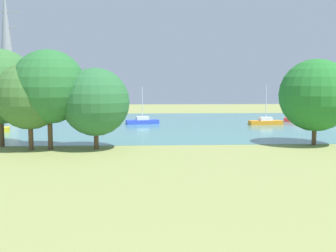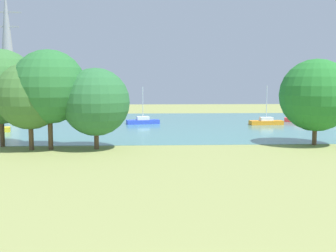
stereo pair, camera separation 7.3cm
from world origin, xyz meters
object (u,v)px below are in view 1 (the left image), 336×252
Objects in this scene: sailboat_orange at (266,122)px; tree_mid_shore at (0,87)px; tree_east_far at (29,96)px; sailboat_red at (300,119)px; tree_west_near at (96,102)px; sailboat_green at (334,117)px; tree_east_near at (316,95)px; sailboat_blue at (142,121)px; electricity_pylon at (7,49)px; tree_west_far at (49,87)px.

tree_mid_shore reaches higher than sailboat_orange.
sailboat_orange is 34.83m from tree_east_far.
tree_west_near is (-28.31, -24.17, 3.94)m from sailboat_red.
tree_mid_shore is 4.05m from tree_east_far.
sailboat_red is 0.70× the size of tree_east_far.
tree_east_near reaches higher than sailboat_green.
tree_mid_shore reaches higher than sailboat_blue.
sailboat_orange is at bearing -149.76° from sailboat_red.
tree_east_far is 0.31× the size of electricity_pylon.
tree_east_far is 56.12m from electricity_pylon.
sailboat_orange is at bearing 36.43° from tree_east_far.
tree_west_near reaches higher than sailboat_orange.
tree_west_far is at bearing -176.63° from tree_east_near.
tree_east_near is at bearing 3.46° from tree_east_far.
tree_west_near reaches higher than sailboat_green.
tree_west_near is at bearing -0.48° from tree_west_far.
tree_mid_shore reaches higher than sailboat_red.
electricity_pylon reaches higher than sailboat_blue.
electricity_pylon is (-21.14, 51.89, 7.26)m from tree_west_far.
electricity_pylon reaches higher than sailboat_red.
tree_west_far reaches higher than sailboat_green.
tree_west_far reaches higher than sailboat_orange.
tree_east_near reaches higher than sailboat_orange.
tree_west_far is 25.52m from tree_east_near.
sailboat_red is at bearing 30.52° from tree_mid_shore.
sailboat_red is 24.44m from sailboat_blue.
sailboat_blue is (-31.23, -4.78, -0.00)m from sailboat_green.
tree_west_near is at bearing -63.98° from electricity_pylon.
sailboat_red is at bearing 35.33° from tree_east_far.
tree_east_far is at bearing -69.55° from electricity_pylon.
tree_west_far reaches higher than tree_west_near.
sailboat_red is at bearing 4.30° from sailboat_blue.
sailboat_red reaches higher than sailboat_blue.
tree_mid_shore is 1.17× the size of tree_east_far.
tree_east_near is at bearing 4.14° from tree_west_near.
tree_west_far is 4.44m from tree_west_near.
tree_west_far is at bearing -67.84° from electricity_pylon.
tree_east_far is at bearing -113.77° from sailboat_blue.
sailboat_green is at bearing 37.63° from tree_west_near.
tree_mid_shore reaches higher than tree_west_far.
tree_mid_shore is at bearing 158.93° from tree_west_far.
tree_mid_shore is 5.46m from tree_west_far.
sailboat_blue is 0.68× the size of tree_east_far.
sailboat_green is 0.69× the size of tree_east_far.
sailboat_red is at bearing 30.24° from sailboat_orange.
tree_west_near is at bearing -175.86° from tree_east_near.
tree_east_near is (30.55, -0.46, -0.85)m from tree_mid_shore.
sailboat_orange is 14.93m from sailboat_green.
sailboat_green is at bearing 29.46° from tree_mid_shore.
sailboat_orange is 0.60× the size of tree_mid_shore.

